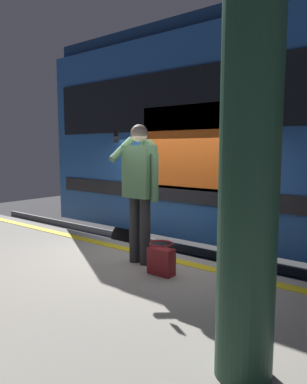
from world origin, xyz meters
TOP-DOWN VIEW (x-y plane):
  - ground_plane at (0.00, 0.00)m, footprint 23.55×23.55m
  - platform at (0.00, 2.43)m, footprint 13.33×4.87m
  - safety_line at (0.00, 0.30)m, footprint 13.06×0.16m
  - track_rail_near at (0.00, -1.13)m, footprint 17.32×0.08m
  - track_rail_far at (0.00, -2.57)m, footprint 17.32×0.08m
  - passenger at (-0.11, 0.65)m, footprint 0.57×0.55m
  - handbag at (-0.60, 0.83)m, footprint 0.32×0.29m
  - station_column at (-2.18, 2.01)m, footprint 0.37×0.37m

SIDE VIEW (x-z plane):
  - ground_plane at x=0.00m, z-range 0.00..0.00m
  - track_rail_near at x=0.00m, z-range 0.00..0.16m
  - track_rail_far at x=0.00m, z-range 0.00..0.16m
  - platform at x=0.00m, z-range 0.00..0.86m
  - safety_line at x=0.00m, z-range 0.86..0.86m
  - handbag at x=-0.60m, z-range 0.84..1.23m
  - passenger at x=-0.11m, z-range 1.02..2.81m
  - station_column at x=-2.18m, z-range 0.86..4.42m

